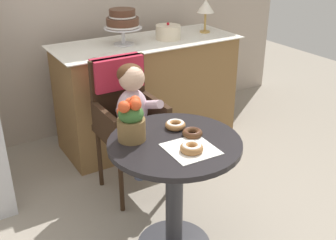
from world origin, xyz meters
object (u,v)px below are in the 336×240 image
object	(u,v)px
donut_front	(192,133)
table_lamp	(206,8)
wicker_chair	(124,105)
cafe_table	(174,175)
round_layer_cake	(168,32)
flower_vase	(131,120)
tiered_cake_stand	(123,21)
seated_child	(135,107)
donut_mid	(192,148)
donut_side	(175,125)

from	to	relation	value
donut_front	table_lamp	distance (m)	1.69
wicker_chair	donut_front	xyz separation A→B (m)	(0.05, -0.75, 0.10)
cafe_table	round_layer_cake	bearing A→B (deg)	59.92
wicker_chair	flower_vase	world-z (taller)	flower_vase
donut_front	table_lamp	size ratio (longest dim) A/B	0.39
cafe_table	tiered_cake_stand	size ratio (longest dim) A/B	2.40
donut_front	flower_vase	size ratio (longest dim) A/B	0.45
seated_child	round_layer_cake	xyz separation A→B (m)	(0.67, 0.67, 0.28)
tiered_cake_stand	donut_front	bearing A→B (deg)	-99.89
cafe_table	round_layer_cake	distance (m)	1.53
donut_front	donut_mid	xyz separation A→B (m)	(-0.10, -0.14, 0.01)
wicker_chair	round_layer_cake	xyz separation A→B (m)	(0.67, 0.51, 0.32)
cafe_table	donut_side	size ratio (longest dim) A/B	6.21
seated_child	donut_mid	world-z (taller)	seated_child
tiered_cake_stand	table_lamp	size ratio (longest dim) A/B	1.05
wicker_chair	cafe_table	bearing A→B (deg)	-99.17
round_layer_cake	table_lamp	xyz separation A→B (m)	(0.40, 0.03, 0.16)
table_lamp	cafe_table	bearing A→B (deg)	-131.14
flower_vase	table_lamp	xyz separation A→B (m)	(1.32, 1.17, 0.28)
round_layer_cake	table_lamp	world-z (taller)	table_lamp
seated_child	table_lamp	size ratio (longest dim) A/B	2.55
flower_vase	wicker_chair	bearing A→B (deg)	67.69
donut_front	seated_child	bearing A→B (deg)	94.33
donut_front	tiered_cake_stand	size ratio (longest dim) A/B	0.37
donut_front	tiered_cake_stand	world-z (taller)	tiered_cake_stand
seated_child	donut_side	world-z (taller)	seated_child
donut_front	tiered_cake_stand	xyz separation A→B (m)	(0.23, 1.30, 0.35)
donut_side	tiered_cake_stand	world-z (taller)	tiered_cake_stand
donut_mid	round_layer_cake	world-z (taller)	round_layer_cake
wicker_chair	seated_child	distance (m)	0.16
flower_vase	round_layer_cake	distance (m)	1.47
wicker_chair	tiered_cake_stand	distance (m)	0.76
donut_front	table_lamp	world-z (taller)	table_lamp
tiered_cake_stand	wicker_chair	bearing A→B (deg)	-116.48
round_layer_cake	seated_child	bearing A→B (deg)	-134.88
wicker_chair	table_lamp	distance (m)	1.29
donut_mid	flower_vase	distance (m)	0.35
wicker_chair	round_layer_cake	distance (m)	0.90
cafe_table	donut_front	xyz separation A→B (m)	(0.11, -0.00, 0.23)
donut_mid	wicker_chair	bearing A→B (deg)	86.31
tiered_cake_stand	donut_side	bearing A→B (deg)	-102.25
wicker_chair	donut_side	distance (m)	0.63
cafe_table	donut_side	world-z (taller)	donut_side
table_lamp	wicker_chair	bearing A→B (deg)	-152.95
donut_front	donut_side	size ratio (longest dim) A/B	0.96
flower_vase	donut_front	bearing A→B (deg)	-23.77
wicker_chair	donut_front	distance (m)	0.76
donut_front	donut_side	xyz separation A→B (m)	(-0.03, 0.13, 0.00)
seated_child	donut_side	size ratio (longest dim) A/B	6.27
flower_vase	donut_mid	bearing A→B (deg)	-54.31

